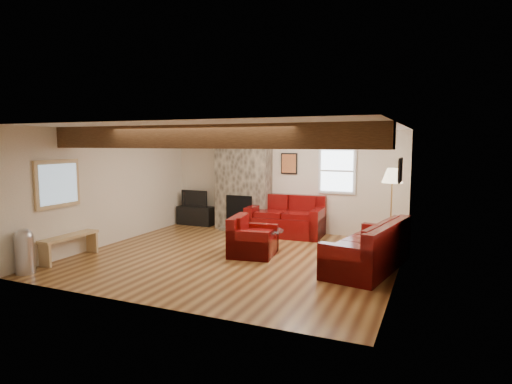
# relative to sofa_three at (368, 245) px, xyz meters

# --- Properties ---
(room) EXTENTS (8.00, 8.00, 8.00)m
(room) POSITION_rel_sofa_three_xyz_m (-2.48, -0.20, 0.83)
(room) COLOR brown
(room) RESTS_ON ground
(floor) EXTENTS (6.00, 6.00, 0.00)m
(floor) POSITION_rel_sofa_three_xyz_m (-2.48, -0.20, -0.42)
(floor) COLOR brown
(floor) RESTS_ON ground
(oak_beam) EXTENTS (6.00, 0.36, 0.38)m
(oak_beam) POSITION_rel_sofa_three_xyz_m (-2.48, -1.45, 1.89)
(oak_beam) COLOR #331F0F
(oak_beam) RESTS_ON room
(chimney_breast) EXTENTS (1.40, 0.67, 2.50)m
(chimney_breast) POSITION_rel_sofa_three_xyz_m (-3.48, 2.29, 0.80)
(chimney_breast) COLOR #3C362E
(chimney_breast) RESTS_ON floor
(back_window) EXTENTS (0.90, 0.08, 1.10)m
(back_window) POSITION_rel_sofa_three_xyz_m (-1.13, 2.51, 1.13)
(back_window) COLOR silver
(back_window) RESTS_ON room
(hatch_window) EXTENTS (0.08, 1.00, 0.90)m
(hatch_window) POSITION_rel_sofa_three_xyz_m (-5.44, -1.70, 1.03)
(hatch_window) COLOR tan
(hatch_window) RESTS_ON room
(ceiling_dome) EXTENTS (0.40, 0.40, 0.18)m
(ceiling_dome) POSITION_rel_sofa_three_xyz_m (-1.58, 0.70, 2.02)
(ceiling_dome) COLOR white
(ceiling_dome) RESTS_ON room
(artwork_back) EXTENTS (0.42, 0.06, 0.52)m
(artwork_back) POSITION_rel_sofa_three_xyz_m (-2.33, 2.51, 1.28)
(artwork_back) COLOR black
(artwork_back) RESTS_ON room
(artwork_right) EXTENTS (0.06, 0.55, 0.42)m
(artwork_right) POSITION_rel_sofa_three_xyz_m (0.48, 0.10, 1.33)
(artwork_right) COLOR black
(artwork_right) RESTS_ON room
(sofa_three) EXTENTS (1.30, 2.31, 0.84)m
(sofa_three) POSITION_rel_sofa_three_xyz_m (0.00, 0.00, 0.00)
(sofa_three) COLOR #4A0508
(sofa_three) RESTS_ON floor
(loveseat) EXTENTS (1.83, 1.12, 0.94)m
(loveseat) POSITION_rel_sofa_three_xyz_m (-2.24, 2.03, 0.05)
(loveseat) COLOR #4A0508
(loveseat) RESTS_ON floor
(armchair_red) EXTENTS (0.97, 1.07, 0.77)m
(armchair_red) POSITION_rel_sofa_three_xyz_m (-2.22, 0.06, -0.04)
(armchair_red) COLOR #4A0508
(armchair_red) RESTS_ON floor
(coffee_table) EXTENTS (0.89, 0.89, 0.47)m
(coffee_table) POSITION_rel_sofa_three_xyz_m (-2.18, 0.40, -0.20)
(coffee_table) COLOR #4C2D18
(coffee_table) RESTS_ON floor
(tv_cabinet) EXTENTS (1.00, 0.40, 0.50)m
(tv_cabinet) POSITION_rel_sofa_three_xyz_m (-4.91, 2.33, -0.17)
(tv_cabinet) COLOR black
(tv_cabinet) RESTS_ON floor
(television) EXTENTS (0.78, 0.10, 0.45)m
(television) POSITION_rel_sofa_three_xyz_m (-4.91, 2.33, 0.30)
(television) COLOR black
(television) RESTS_ON tv_cabinet
(floor_lamp) EXTENTS (0.43, 0.43, 1.69)m
(floor_lamp) POSITION_rel_sofa_three_xyz_m (0.21, 1.73, 1.02)
(floor_lamp) COLOR tan
(floor_lamp) RESTS_ON floor
(pine_bench) EXTENTS (0.29, 1.24, 0.46)m
(pine_bench) POSITION_rel_sofa_three_xyz_m (-5.31, -1.61, -0.19)
(pine_bench) COLOR tan
(pine_bench) RESTS_ON floor
(pedal_bin) EXTENTS (0.36, 0.36, 0.78)m
(pedal_bin) POSITION_rel_sofa_three_xyz_m (-5.30, -2.58, -0.03)
(pedal_bin) COLOR #B2B2B7
(pedal_bin) RESTS_ON floor
(coal_bucket) EXTENTS (0.37, 0.37, 0.34)m
(coal_bucket) POSITION_rel_sofa_three_xyz_m (-3.11, 1.68, -0.25)
(coal_bucket) COLOR slate
(coal_bucket) RESTS_ON floor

